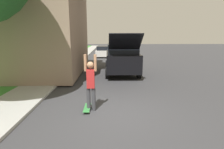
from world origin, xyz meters
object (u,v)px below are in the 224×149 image
object	(u,v)px
skateboarder	(91,82)
skateboard	(87,108)
car_down_street	(103,52)
suv_parked	(121,57)

from	to	relation	value
skateboarder	skateboard	distance (m)	0.91
skateboarder	car_down_street	bearing A→B (deg)	89.79
car_down_street	skateboard	bearing A→B (deg)	-90.69
car_down_street	skateboard	size ratio (longest dim) A/B	5.23
suv_parked	skateboard	bearing A→B (deg)	-105.15
suv_parked	skateboarder	distance (m)	6.31
car_down_street	skateboard	world-z (taller)	car_down_street
skateboarder	skateboard	world-z (taller)	skateboarder
suv_parked	car_down_street	bearing A→B (deg)	97.59
suv_parked	skateboarder	size ratio (longest dim) A/B	2.73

